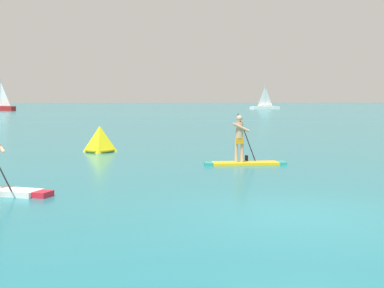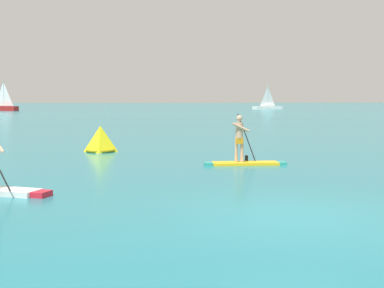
{
  "view_description": "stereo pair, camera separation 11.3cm",
  "coord_description": "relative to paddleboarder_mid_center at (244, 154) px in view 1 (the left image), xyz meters",
  "views": [
    {
      "loc": [
        -3.04,
        -9.95,
        2.37
      ],
      "look_at": [
        -1.33,
        8.51,
        0.68
      ],
      "focal_mm": 48.01,
      "sensor_mm": 36.0,
      "label": 1
    },
    {
      "loc": [
        -2.92,
        -9.96,
        2.37
      ],
      "look_at": [
        -1.33,
        8.51,
        0.68
      ],
      "focal_mm": 48.01,
      "sensor_mm": 36.0,
      "label": 2
    }
  ],
  "objects": [
    {
      "name": "ground",
      "position": [
        -0.44,
        -7.79,
        -0.39
      ],
      "size": [
        440.0,
        440.0,
        0.0
      ],
      "primitive_type": "plane",
      "color": "#1E727F"
    },
    {
      "name": "paddleboarder_mid_center",
      "position": [
        0.0,
        0.0,
        0.0
      ],
      "size": [
        2.9,
        0.9,
        1.84
      ],
      "rotation": [
        0.0,
        0.0,
        -0.0
      ],
      "color": "yellow",
      "rests_on": "ground"
    },
    {
      "name": "race_marker_buoy",
      "position": [
        -5.43,
        4.85,
        0.11
      ],
      "size": [
        1.3,
        1.3,
        1.13
      ],
      "color": "yellow",
      "rests_on": "ground"
    },
    {
      "name": "sailboat_left_horizon",
      "position": [
        -28.97,
        76.79,
        0.37
      ],
      "size": [
        5.31,
        3.29,
        5.73
      ],
      "rotation": [
        0.0,
        0.0,
        2.74
      ],
      "color": "#A51E1E",
      "rests_on": "ground"
    },
    {
      "name": "sailboat_right_horizon",
      "position": [
        20.85,
        84.6,
        0.24
      ],
      "size": [
        6.37,
        3.61,
        5.48
      ],
      "rotation": [
        0.0,
        0.0,
        3.48
      ],
      "color": "white",
      "rests_on": "ground"
    }
  ]
}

